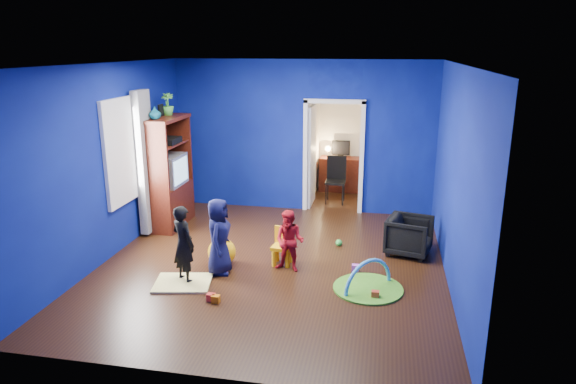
% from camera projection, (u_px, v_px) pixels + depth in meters
% --- Properties ---
extents(floor, '(5.00, 5.50, 0.01)m').
position_uv_depth(floor, '(272.00, 264.00, 7.63)').
color(floor, black).
rests_on(floor, ground).
extents(ceiling, '(5.00, 5.50, 0.01)m').
position_uv_depth(ceiling, '(270.00, 64.00, 6.84)').
color(ceiling, white).
rests_on(ceiling, wall_back).
extents(wall_back, '(5.00, 0.02, 2.90)m').
position_uv_depth(wall_back, '(303.00, 137.00, 9.83)').
color(wall_back, navy).
rests_on(wall_back, floor).
extents(wall_front, '(5.00, 0.02, 2.90)m').
position_uv_depth(wall_front, '(205.00, 239.00, 4.64)').
color(wall_front, navy).
rests_on(wall_front, floor).
extents(wall_left, '(0.02, 5.50, 2.90)m').
position_uv_depth(wall_left, '(109.00, 162.00, 7.68)').
color(wall_left, navy).
rests_on(wall_left, floor).
extents(wall_right, '(0.02, 5.50, 2.90)m').
position_uv_depth(wall_right, '(456.00, 178.00, 6.78)').
color(wall_right, navy).
rests_on(wall_right, floor).
extents(alcove, '(1.00, 1.75, 2.50)m').
position_uv_depth(alcove, '(338.00, 140.00, 10.60)').
color(alcove, silver).
rests_on(alcove, floor).
extents(armchair, '(0.80, 0.78, 0.60)m').
position_uv_depth(armchair, '(409.00, 236.00, 7.95)').
color(armchair, black).
rests_on(armchair, floor).
extents(child_black, '(0.47, 0.43, 1.09)m').
position_uv_depth(child_black, '(183.00, 244.00, 6.96)').
color(child_black, black).
rests_on(child_black, floor).
extents(child_navy, '(0.39, 0.57, 1.10)m').
position_uv_depth(child_navy, '(219.00, 236.00, 7.22)').
color(child_navy, '#0F1738').
rests_on(child_navy, floor).
extents(toddler_red, '(0.49, 0.41, 0.90)m').
position_uv_depth(toddler_red, '(290.00, 241.00, 7.31)').
color(toddler_red, red).
rests_on(toddler_red, floor).
extents(vase, '(0.26, 0.26, 0.21)m').
position_uv_depth(vase, '(155.00, 113.00, 8.48)').
color(vase, '#0D6269').
rests_on(vase, tv_armoire).
extents(potted_plant, '(0.27, 0.27, 0.39)m').
position_uv_depth(potted_plant, '(167.00, 104.00, 8.95)').
color(potted_plant, green).
rests_on(potted_plant, tv_armoire).
extents(tv_armoire, '(0.58, 1.14, 1.96)m').
position_uv_depth(tv_armoire, '(167.00, 172.00, 9.06)').
color(tv_armoire, '#3F110A').
rests_on(tv_armoire, floor).
extents(crt_tv, '(0.46, 0.70, 0.54)m').
position_uv_depth(crt_tv, '(168.00, 170.00, 9.05)').
color(crt_tv, silver).
rests_on(crt_tv, tv_armoire).
extents(yellow_blanket, '(0.85, 0.73, 0.03)m').
position_uv_depth(yellow_blanket, '(183.00, 283.00, 7.01)').
color(yellow_blanket, '#F2E07A').
rests_on(yellow_blanket, floor).
extents(hopper_ball, '(0.41, 0.41, 0.41)m').
position_uv_depth(hopper_ball, '(222.00, 252.00, 7.56)').
color(hopper_ball, yellow).
rests_on(hopper_ball, floor).
extents(kid_chair, '(0.32, 0.32, 0.50)m').
position_uv_depth(kid_chair, '(282.00, 248.00, 7.58)').
color(kid_chair, yellow).
rests_on(kid_chair, floor).
extents(play_mat, '(0.93, 0.93, 0.02)m').
position_uv_depth(play_mat, '(368.00, 288.00, 6.85)').
color(play_mat, green).
rests_on(play_mat, floor).
extents(toy_arch, '(0.62, 0.63, 0.83)m').
position_uv_depth(toy_arch, '(368.00, 288.00, 6.85)').
color(toy_arch, '#3F8CD8').
rests_on(toy_arch, floor).
extents(window_left, '(0.03, 0.95, 1.55)m').
position_uv_depth(window_left, '(121.00, 151.00, 7.98)').
color(window_left, white).
rests_on(window_left, wall_left).
extents(curtain, '(0.14, 0.42, 2.40)m').
position_uv_depth(curtain, '(145.00, 163.00, 8.57)').
color(curtain, slate).
rests_on(curtain, floor).
extents(doorway, '(1.16, 0.10, 2.10)m').
position_uv_depth(doorway, '(333.00, 159.00, 9.83)').
color(doorway, white).
rests_on(doorway, floor).
extents(study_desk, '(0.88, 0.44, 0.75)m').
position_uv_depth(study_desk, '(340.00, 174.00, 11.45)').
color(study_desk, '#3D140A').
rests_on(study_desk, floor).
extents(desk_monitor, '(0.40, 0.05, 0.32)m').
position_uv_depth(desk_monitor, '(341.00, 148.00, 11.40)').
color(desk_monitor, black).
rests_on(desk_monitor, study_desk).
extents(desk_lamp, '(0.14, 0.14, 0.14)m').
position_uv_depth(desk_lamp, '(328.00, 149.00, 11.40)').
color(desk_lamp, '#FFD88C').
rests_on(desk_lamp, study_desk).
extents(folding_chair, '(0.40, 0.40, 0.92)m').
position_uv_depth(folding_chair, '(335.00, 181.00, 10.52)').
color(folding_chair, black).
rests_on(folding_chair, floor).
extents(book_shelf, '(0.88, 0.24, 0.04)m').
position_uv_depth(book_shelf, '(342.00, 99.00, 11.10)').
color(book_shelf, white).
rests_on(book_shelf, study_desk).
extents(toy_0, '(0.10, 0.08, 0.10)m').
position_uv_depth(toy_0, '(375.00, 295.00, 6.60)').
color(toy_0, red).
rests_on(toy_0, floor).
extents(toy_1, '(0.11, 0.11, 0.11)m').
position_uv_depth(toy_1, '(399.00, 243.00, 8.29)').
color(toy_1, '#2388CA').
rests_on(toy_1, floor).
extents(toy_2, '(0.10, 0.08, 0.10)m').
position_uv_depth(toy_2, '(216.00, 299.00, 6.48)').
color(toy_2, orange).
rests_on(toy_2, floor).
extents(toy_3, '(0.11, 0.11, 0.11)m').
position_uv_depth(toy_3, '(339.00, 243.00, 8.33)').
color(toy_3, green).
rests_on(toy_3, floor).
extents(toy_4, '(0.10, 0.08, 0.10)m').
position_uv_depth(toy_4, '(355.00, 268.00, 7.39)').
color(toy_4, '#DC53DD').
rests_on(toy_4, floor).
extents(toy_5, '(0.10, 0.08, 0.10)m').
position_uv_depth(toy_5, '(211.00, 297.00, 6.53)').
color(toy_5, red).
rests_on(toy_5, floor).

